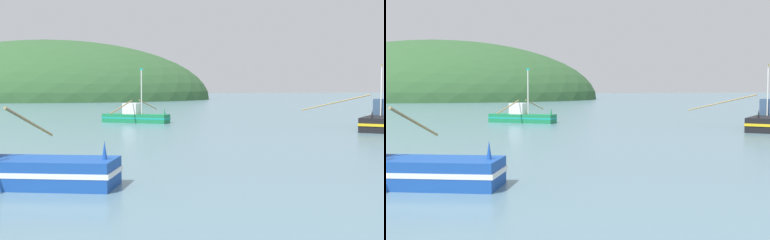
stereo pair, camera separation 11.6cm
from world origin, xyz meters
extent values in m
ellipsoid|color=#2D562D|center=(-8.05, 155.54, 0.00)|extent=(96.36, 77.09, 36.05)
cone|color=#19479E|center=(-7.54, 13.28, 1.43)|extent=(0.26, 0.26, 0.70)
cylinder|color=#997F4C|center=(-10.32, 18.18, 2.16)|extent=(1.91, 4.72, 1.67)
cube|color=#197A47|center=(-0.81, 47.46, 0.46)|extent=(6.90, 5.56, 0.91)
cube|color=teal|center=(-0.81, 47.46, 0.50)|extent=(6.96, 5.61, 0.16)
cone|color=#197A47|center=(1.90, 45.55, 1.26)|extent=(0.28, 0.28, 0.70)
cube|color=silver|center=(-1.14, 47.69, 1.49)|extent=(2.19, 2.18, 1.15)
cylinder|color=silver|center=(-0.25, 47.06, 3.22)|extent=(0.12, 0.12, 4.61)
cube|color=teal|center=(-0.25, 47.06, 5.65)|extent=(0.31, 0.23, 0.20)
cylinder|color=#997F4C|center=(1.02, 50.06, 1.80)|extent=(2.78, 3.89, 1.29)
cylinder|color=#997F4C|center=(-2.64, 44.85, 1.80)|extent=(2.78, 3.89, 1.29)
cube|color=black|center=(19.34, 33.57, 0.61)|extent=(8.79, 8.75, 1.22)
cube|color=gold|center=(19.34, 33.57, 0.67)|extent=(8.88, 8.84, 0.22)
cone|color=black|center=(15.95, 30.21, 1.57)|extent=(0.28, 0.28, 0.70)
cube|color=#334C6B|center=(20.03, 34.26, 1.96)|extent=(2.78, 2.78, 1.47)
cylinder|color=silver|center=(18.95, 33.18, 3.42)|extent=(0.12, 0.12, 4.39)
cube|color=gold|center=(18.95, 33.18, 5.73)|extent=(0.28, 0.27, 0.20)
cylinder|color=#997F4C|center=(16.37, 36.56, 2.30)|extent=(4.61, 4.64, 1.67)
camera|label=1|loc=(-9.40, -5.48, 3.76)|focal=47.05mm
camera|label=2|loc=(-9.29, -5.51, 3.76)|focal=47.05mm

